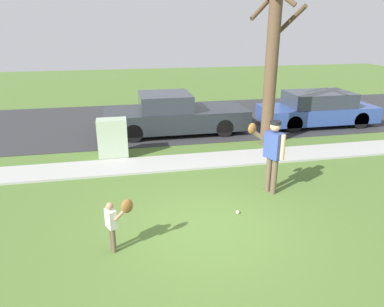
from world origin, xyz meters
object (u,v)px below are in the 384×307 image
at_px(utility_cabinet, 113,139).
at_px(parked_pickup_dark, 174,115).
at_px(person_child, 116,218).
at_px(person_adult, 272,149).
at_px(parked_wagon_blue, 318,109).
at_px(baseball, 238,212).
at_px(street_tree_near, 273,48).

height_order(utility_cabinet, parked_pickup_dark, parked_pickup_dark).
bearing_deg(person_child, person_adult, 0.81).
xyz_separation_m(person_adult, parked_wagon_blue, (4.31, 5.33, -0.44)).
bearing_deg(utility_cabinet, baseball, -57.26).
height_order(street_tree_near, parked_wagon_blue, street_tree_near).
relative_size(utility_cabinet, street_tree_near, 0.20).
height_order(street_tree_near, parked_pickup_dark, street_tree_near).
distance_m(person_child, parked_wagon_blue, 10.56).
height_order(person_adult, baseball, person_adult).
bearing_deg(parked_wagon_blue, person_adult, -128.93).
relative_size(baseball, street_tree_near, 0.01).
height_order(baseball, parked_wagon_blue, parked_wagon_blue).
distance_m(person_child, parked_pickup_dark, 7.40).
bearing_deg(person_adult, person_child, 0.81).
bearing_deg(street_tree_near, utility_cabinet, -177.23).
height_order(person_child, street_tree_near, street_tree_near).
relative_size(street_tree_near, parked_pickup_dark, 1.15).
bearing_deg(parked_wagon_blue, utility_cabinet, -164.99).
xyz_separation_m(street_tree_near, parked_pickup_dark, (-2.83, 1.98, -2.48)).
xyz_separation_m(person_adult, person_child, (-3.60, -1.67, -0.44)).
bearing_deg(utility_cabinet, street_tree_near, 2.77).
xyz_separation_m(person_adult, parked_pickup_dark, (-1.47, 5.42, -0.43)).
bearing_deg(person_child, parked_wagon_blue, 17.42).
distance_m(baseball, street_tree_near, 5.84).
bearing_deg(utility_cabinet, parked_wagon_blue, 15.01).
relative_size(person_child, utility_cabinet, 0.84).
bearing_deg(street_tree_near, parked_pickup_dark, 145.07).
bearing_deg(parked_wagon_blue, street_tree_near, -147.23).
bearing_deg(baseball, utility_cabinet, 122.74).
relative_size(utility_cabinet, parked_wagon_blue, 0.27).
height_order(baseball, parked_pickup_dark, parked_pickup_dark).
xyz_separation_m(person_child, street_tree_near, (4.96, 5.11, 2.50)).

